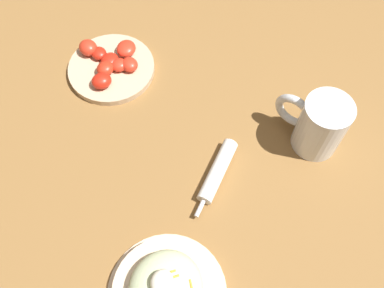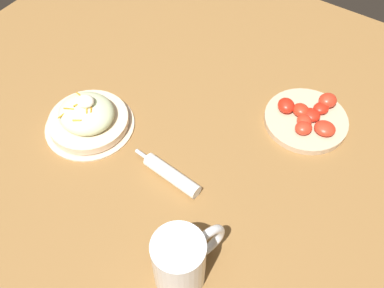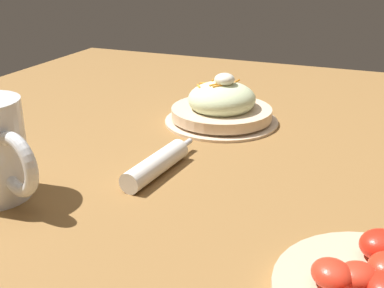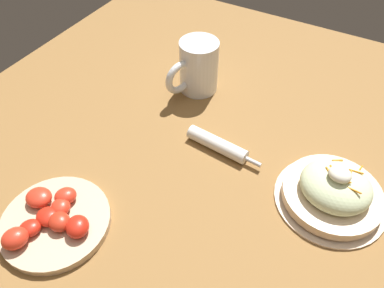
# 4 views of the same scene
# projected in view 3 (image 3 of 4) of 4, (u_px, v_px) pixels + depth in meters

# --- Properties ---
(ground_plane) EXTENTS (1.43, 1.43, 0.00)m
(ground_plane) POSITION_uv_depth(u_px,v_px,m) (230.00, 164.00, 0.74)
(ground_plane) COLOR olive
(salad_plate) EXTENTS (0.21, 0.21, 0.10)m
(salad_plate) POSITION_uv_depth(u_px,v_px,m) (222.00, 107.00, 0.91)
(salad_plate) COLOR beige
(salad_plate) RESTS_ON ground_plane
(napkin_roll) EXTENTS (0.18, 0.04, 0.03)m
(napkin_roll) POSITION_uv_depth(u_px,v_px,m) (157.00, 164.00, 0.70)
(napkin_roll) COLOR white
(napkin_roll) RESTS_ON ground_plane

